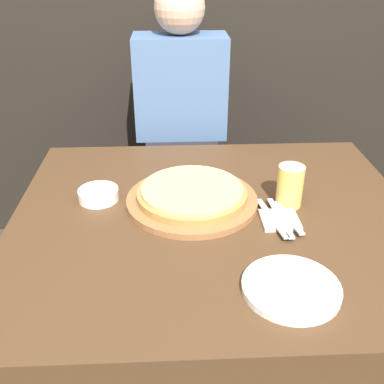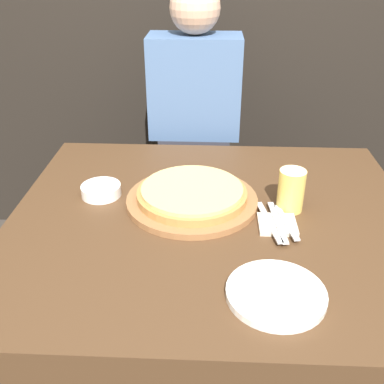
{
  "view_description": "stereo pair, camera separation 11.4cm",
  "coord_description": "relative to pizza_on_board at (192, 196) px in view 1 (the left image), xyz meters",
  "views": [
    {
      "loc": [
        -0.12,
        -1.15,
        1.48
      ],
      "look_at": [
        -0.07,
        0.08,
        0.79
      ],
      "focal_mm": 42.0,
      "sensor_mm": 36.0,
      "label": 1
    },
    {
      "loc": [
        -0.01,
        -1.15,
        1.48
      ],
      "look_at": [
        -0.07,
        0.08,
        0.79
      ],
      "focal_mm": 42.0,
      "sensor_mm": 36.0,
      "label": 2
    }
  ],
  "objects": [
    {
      "name": "dining_table",
      "position": [
        0.07,
        -0.08,
        -0.4
      ],
      "size": [
        1.23,
        1.07,
        0.75
      ],
      "color": "#4C331E",
      "rests_on": "ground_plane"
    },
    {
      "name": "spoon",
      "position": [
        0.28,
        -0.12,
        -0.01
      ],
      "size": [
        0.05,
        0.19,
        0.0
      ],
      "color": "silver",
      "rests_on": "napkin_stack"
    },
    {
      "name": "napkin_stack",
      "position": [
        0.25,
        -0.12,
        -0.02
      ],
      "size": [
        0.11,
        0.11,
        0.01
      ],
      "color": "beige",
      "rests_on": "dining_table"
    },
    {
      "name": "dinner_plate",
      "position": [
        0.22,
        -0.42,
        -0.02
      ],
      "size": [
        0.24,
        0.24,
        0.02
      ],
      "color": "white",
      "rests_on": "dining_table"
    },
    {
      "name": "ground_plane",
      "position": [
        0.07,
        -0.08,
        -0.78
      ],
      "size": [
        12.0,
        12.0,
        0.0
      ],
      "primitive_type": "plane",
      "color": "#38332D"
    },
    {
      "name": "diner_person",
      "position": [
        -0.02,
        0.64,
        -0.11
      ],
      "size": [
        0.38,
        0.2,
        1.35
      ],
      "color": "#33333D",
      "rests_on": "ground_plane"
    },
    {
      "name": "pizza_on_board",
      "position": [
        0.0,
        0.0,
        0.0
      ],
      "size": [
        0.41,
        0.41,
        0.06
      ],
      "color": "#99663D",
      "rests_on": "dining_table"
    },
    {
      "name": "dinner_knife",
      "position": [
        0.25,
        -0.12,
        -0.01
      ],
      "size": [
        0.04,
        0.22,
        0.0
      ],
      "color": "silver",
      "rests_on": "napkin_stack"
    },
    {
      "name": "side_bowl",
      "position": [
        -0.3,
        0.04,
        -0.01
      ],
      "size": [
        0.13,
        0.13,
        0.04
      ],
      "color": "white",
      "rests_on": "dining_table"
    },
    {
      "name": "beer_glass",
      "position": [
        0.3,
        -0.02,
        0.05
      ],
      "size": [
        0.08,
        0.08,
        0.13
      ],
      "color": "#E5C65B",
      "rests_on": "dining_table"
    },
    {
      "name": "fork",
      "position": [
        0.23,
        -0.12,
        -0.01
      ],
      "size": [
        0.06,
        0.22,
        0.0
      ],
      "color": "silver",
      "rests_on": "napkin_stack"
    }
  ]
}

